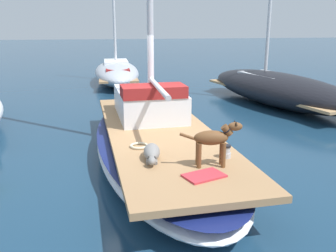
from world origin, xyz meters
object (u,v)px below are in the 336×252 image
sailboat_main (159,145)px  moored_boat_starboard_side (278,88)px  dog_grey (152,153)px  deck_towel (204,176)px  deck_winch (226,152)px  coiled_rope (139,146)px  moored_boat_far_astern (117,72)px  dog_brown (214,139)px

sailboat_main → moored_boat_starboard_side: size_ratio=1.00×
dog_grey → deck_towel: dog_grey is taller
moored_boat_starboard_side → deck_winch: bearing=-122.0°
deck_winch → dog_grey: bearing=173.5°
coiled_rope → moored_boat_far_astern: moored_boat_far_astern is taller
moored_boat_starboard_side → sailboat_main: bearing=-136.0°
dog_grey → moored_boat_starboard_side: (5.21, 6.32, -0.19)m
moored_boat_starboard_side → dog_grey: bearing=-129.5°
dog_brown → moored_boat_far_astern: moored_boat_far_astern is taller
sailboat_main → deck_towel: deck_towel is taller
sailboat_main → deck_towel: (0.25, -2.47, 0.34)m
deck_towel → sailboat_main: bearing=95.9°
deck_winch → moored_boat_far_astern: (-1.22, 12.33, -0.23)m
sailboat_main → deck_winch: deck_winch is taller
sailboat_main → deck_winch: (0.81, -1.78, 0.42)m
moored_boat_far_astern → moored_boat_starboard_side: bearing=-48.2°
dog_brown → deck_winch: size_ratio=4.47×
deck_towel → coiled_rope: bearing=117.9°
deck_towel → deck_winch: bearing=51.4°
dog_grey → deck_towel: (0.63, -0.82, -0.09)m
moored_boat_far_astern → moored_boat_starboard_side: moored_boat_starboard_side is taller
deck_towel → moored_boat_far_astern: size_ratio=0.09×
dog_grey → moored_boat_starboard_side: 8.20m
dog_grey → sailboat_main: bearing=77.2°
deck_towel → moored_boat_far_astern: moored_boat_far_astern is taller
moored_boat_far_astern → dog_brown: bearing=-85.9°
dog_brown → coiled_rope: 1.54m
dog_grey → deck_winch: 1.19m
dog_brown → coiled_rope: dog_brown is taller
sailboat_main → dog_grey: dog_grey is taller
dog_brown → deck_towel: (-0.25, -0.37, -0.41)m
sailboat_main → coiled_rope: bearing=-116.8°
deck_towel → moored_boat_far_astern: bearing=92.9°
coiled_rope → deck_winch: bearing=-30.1°
dog_brown → moored_boat_starboard_side: size_ratio=0.13×
sailboat_main → dog_grey: size_ratio=7.71×
dog_brown → deck_winch: (0.31, 0.32, -0.32)m
coiled_rope → moored_boat_far_astern: bearing=89.5°
dog_brown → deck_winch: 0.55m
dog_brown → moored_boat_far_astern: 12.69m
dog_grey → deck_towel: 1.04m
moored_boat_far_astern → moored_boat_starboard_side: 7.88m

